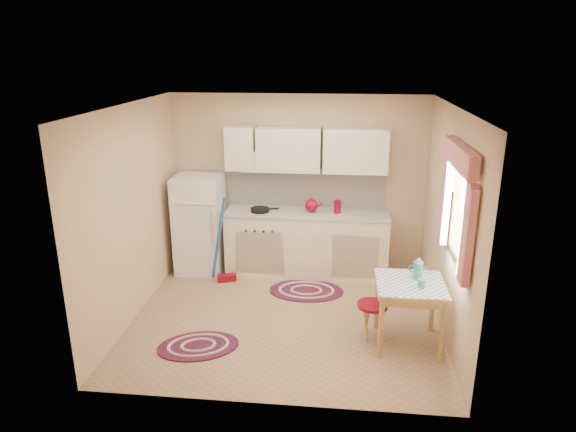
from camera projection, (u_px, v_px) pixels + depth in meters
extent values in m
plane|color=tan|center=(285.00, 317.00, 6.19)|extent=(3.60, 3.60, 0.00)
cube|color=silver|center=(285.00, 106.00, 5.41)|extent=(3.60, 3.20, 0.04)
cube|color=tan|center=(298.00, 183.00, 7.31)|extent=(3.60, 0.04, 2.50)
cube|color=tan|center=(264.00, 279.00, 4.28)|extent=(3.60, 0.04, 2.50)
cube|color=tan|center=(132.00, 213.00, 5.97)|extent=(0.04, 3.20, 2.50)
cube|color=tan|center=(448.00, 224.00, 5.62)|extent=(0.04, 3.20, 2.50)
cube|color=white|center=(306.00, 187.00, 7.30)|extent=(2.25, 0.03, 0.55)
cube|color=white|center=(306.00, 150.00, 6.98)|extent=(2.25, 0.33, 0.60)
cube|color=white|center=(460.00, 213.00, 5.01)|extent=(0.04, 0.85, 0.95)
cube|color=white|center=(200.00, 224.00, 7.28)|extent=(0.65, 0.60, 1.40)
cube|color=white|center=(307.00, 244.00, 7.26)|extent=(2.25, 0.60, 0.88)
cube|color=#AFACA6|center=(307.00, 213.00, 7.12)|extent=(2.27, 0.62, 0.04)
cylinder|color=black|center=(260.00, 210.00, 7.12)|extent=(0.33, 0.33, 0.05)
cylinder|color=maroon|center=(337.00, 207.00, 7.05)|extent=(0.10, 0.10, 0.16)
cube|color=tan|center=(408.00, 314.00, 5.52)|extent=(0.72, 0.72, 0.72)
cylinder|color=maroon|center=(372.00, 321.00, 5.68)|extent=(0.45, 0.45, 0.42)
cylinder|color=teal|center=(422.00, 284.00, 5.29)|extent=(0.10, 0.10, 0.10)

